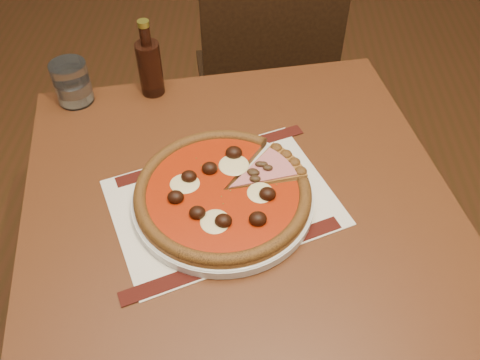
% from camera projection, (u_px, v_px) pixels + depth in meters
% --- Properties ---
extents(table, '(0.95, 0.95, 0.75)m').
position_uv_depth(table, '(240.00, 231.00, 1.03)').
color(table, '#5E3116').
rests_on(table, ground).
extents(chair_far, '(0.47, 0.47, 0.86)m').
position_uv_depth(chair_far, '(264.00, 79.00, 1.65)').
color(chair_far, black).
rests_on(chair_far, ground).
extents(placemat, '(0.48, 0.43, 0.00)m').
position_uv_depth(placemat, '(223.00, 202.00, 0.95)').
color(placemat, white).
rests_on(placemat, table).
extents(plate, '(0.34, 0.34, 0.02)m').
position_uv_depth(plate, '(223.00, 199.00, 0.94)').
color(plate, white).
rests_on(plate, placemat).
extents(pizza, '(0.32, 0.32, 0.04)m').
position_uv_depth(pizza, '(223.00, 192.00, 0.92)').
color(pizza, '#A67028').
rests_on(pizza, plate).
extents(ham_slice, '(0.15, 0.13, 0.02)m').
position_uv_depth(ham_slice, '(268.00, 167.00, 0.97)').
color(ham_slice, '#A67028').
rests_on(ham_slice, plate).
extents(water_glass, '(0.09, 0.09, 0.10)m').
position_uv_depth(water_glass, '(72.00, 83.00, 1.12)').
color(water_glass, white).
rests_on(water_glass, table).
extents(bottle, '(0.05, 0.05, 0.18)m').
position_uv_depth(bottle, '(150.00, 66.00, 1.13)').
color(bottle, '#36160D').
rests_on(bottle, table).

